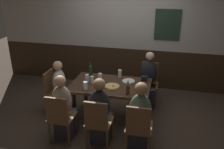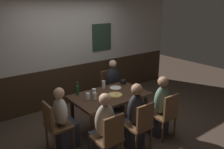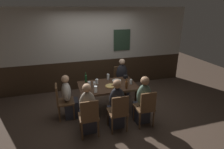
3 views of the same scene
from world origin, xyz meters
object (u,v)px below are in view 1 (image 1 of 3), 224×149
chair_right_far (149,81)px  chair_right_near (139,126)px  person_left_near (64,111)px  beer_bottle_green (91,70)px  chair_head_west (54,90)px  person_right_near (140,121)px  beer_bottle_brown (128,89)px  dining_table (111,89)px  chair_left_near (60,116)px  tumbler_short (142,87)px  pizza (112,86)px  person_right_far (148,84)px  chair_mid_near (98,121)px  beer_glass_tall (120,74)px  plate_white_large (129,81)px  person_mid_near (101,116)px  condiment_caddy (144,78)px  beer_glass_half (85,86)px  pint_glass_stout (92,80)px  pint_glass_pale (87,78)px  person_head_west (62,92)px  pint_glass_amber (100,77)px

chair_right_far → chair_right_near: (0.00, -1.72, 0.00)m
person_left_near → beer_bottle_green: size_ratio=4.56×
chair_right_near → chair_head_west: bearing=154.2°
person_right_near → beer_bottle_brown: bearing=125.1°
person_right_near → chair_right_far: bearing=90.0°
dining_table → person_left_near: 0.96m
chair_right_far → chair_left_near: bearing=-126.5°
dining_table → tumbler_short: (0.58, -0.10, 0.14)m
chair_right_near → beer_bottle_green: bearing=132.9°
pizza → chair_right_far: bearing=58.7°
person_right_far → chair_mid_near: bearing=-112.2°
tumbler_short → person_left_near: bearing=-154.0°
chair_mid_near → beer_glass_tall: bearing=85.1°
person_left_near → plate_white_large: size_ratio=4.89×
person_mid_near → tumbler_short: (0.58, 0.60, 0.30)m
condiment_caddy → chair_left_near: bearing=-136.5°
beer_glass_half → pint_glass_stout: beer_glass_half is taller
pint_glass_pale → tumbler_short: pint_glass_pale is taller
person_head_west → condiment_caddy: (1.56, 0.30, 0.32)m
tumbler_short → chair_right_far: bearing=86.7°
chair_head_west → pint_glass_pale: (0.68, 0.04, 0.30)m
chair_right_far → person_left_near: size_ratio=0.76×
person_mid_near → pint_glass_amber: (-0.25, 0.87, 0.30)m
person_right_near → beer_bottle_brown: 0.57m
chair_head_west → pizza: size_ratio=3.18×
chair_mid_near → person_right_near: 0.66m
dining_table → person_right_far: 0.96m
pint_glass_stout → chair_mid_near: bearing=-67.7°
chair_head_west → pint_glass_pale: size_ratio=6.77×
person_mid_near → beer_glass_half: size_ratio=7.87×
person_right_far → tumbler_short: (-0.06, -0.80, 0.30)m
chair_right_far → pizza: (-0.59, -0.96, 0.26)m
person_left_near → pint_glass_pale: bearing=76.7°
pint_glass_pale → beer_bottle_green: (-0.03, 0.32, 0.04)m
chair_right_far → person_right_far: person_right_far is taller
dining_table → person_head_west: bearing=180.0°
pizza → beer_bottle_brown: 0.40m
person_left_near → pint_glass_amber: (0.39, 0.87, 0.31)m
pint_glass_stout → condiment_caddy: (0.93, 0.32, -0.01)m
chair_head_west → person_mid_near: person_mid_near is taller
chair_right_far → beer_bottle_brown: beer_bottle_brown is taller
chair_right_far → beer_bottle_green: size_ratio=3.46×
chair_head_west → plate_white_large: 1.48m
person_right_near → beer_bottle_brown: (-0.26, 0.37, 0.34)m
chair_mid_near → beer_glass_half: bearing=124.6°
person_left_near → plate_white_large: (0.94, 0.90, 0.26)m
condiment_caddy → tumbler_short: bearing=-90.5°
person_head_west → pint_glass_amber: size_ratio=9.22×
chair_left_near → pizza: chair_left_near is taller
pint_glass_amber → tumbler_short: 0.87m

